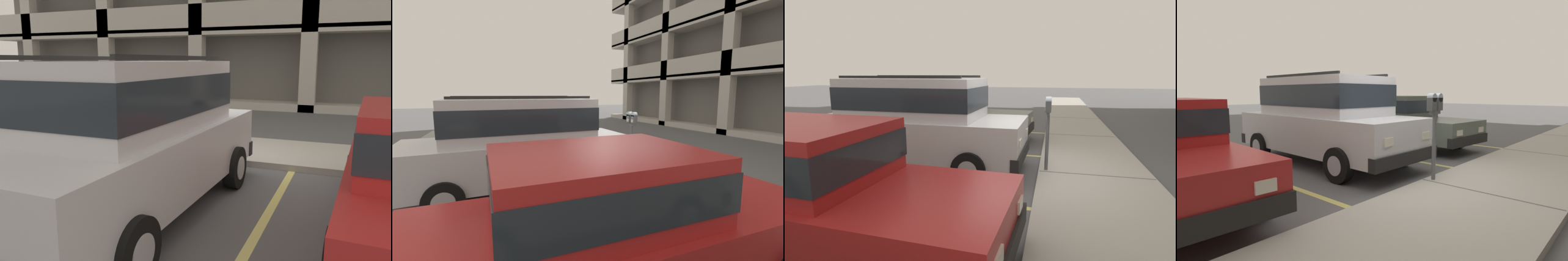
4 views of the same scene
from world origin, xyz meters
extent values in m
cube|color=#565659|center=(0.00, 0.00, -0.05)|extent=(80.00, 80.00, 0.10)
cube|color=#ADA89E|center=(0.00, 1.30, 0.06)|extent=(40.00, 2.20, 0.12)
cube|color=#606060|center=(-4.00, 1.30, 0.12)|extent=(0.03, 2.16, 0.00)
cube|color=#606060|center=(0.00, 1.30, 0.12)|extent=(0.03, 2.16, 0.00)
cube|color=#DBD16B|center=(-4.71, -1.40, 0.00)|extent=(0.12, 4.80, 0.01)
cube|color=#DBD16B|center=(-1.57, -1.40, 0.00)|extent=(0.12, 4.80, 0.01)
cube|color=#DBD16B|center=(1.57, -1.40, 0.00)|extent=(0.12, 4.80, 0.01)
cube|color=silver|center=(-0.07, -2.47, 0.73)|extent=(1.91, 4.73, 0.80)
cube|color=silver|center=(-0.07, -2.52, 1.55)|extent=(1.66, 2.94, 0.84)
cube|color=#232B33|center=(-0.07, -2.52, 1.57)|extent=(1.69, 2.96, 0.46)
cube|color=black|center=(-0.03, -0.16, 0.45)|extent=(1.88, 0.19, 0.24)
cube|color=black|center=(-0.10, -4.78, 0.45)|extent=(1.88, 0.19, 0.24)
cube|color=silver|center=(0.54, -0.12, 0.81)|extent=(0.24, 0.03, 0.14)
cube|color=silver|center=(-0.60, -0.11, 0.81)|extent=(0.24, 0.03, 0.14)
cylinder|color=black|center=(0.86, -1.03, 0.33)|extent=(0.21, 0.66, 0.66)
cylinder|color=#B2B2B7|center=(0.86, -1.03, 0.33)|extent=(0.23, 0.37, 0.36)
cylinder|color=black|center=(-0.95, -1.00, 0.33)|extent=(0.21, 0.66, 0.66)
cylinder|color=#B2B2B7|center=(-0.95, -1.00, 0.33)|extent=(0.23, 0.37, 0.36)
cylinder|color=black|center=(0.81, -3.94, 0.33)|extent=(0.21, 0.66, 0.66)
cylinder|color=#B2B2B7|center=(0.81, -3.94, 0.33)|extent=(0.23, 0.37, 0.36)
cylinder|color=black|center=(-0.99, -3.92, 0.33)|extent=(0.21, 0.66, 0.66)
cylinder|color=#B2B2B7|center=(-0.99, -3.92, 0.33)|extent=(0.23, 0.37, 0.36)
cube|color=black|center=(0.62, -2.53, 2.01)|extent=(0.09, 2.62, 0.05)
cube|color=black|center=(-0.76, -2.51, 2.01)|extent=(0.09, 2.62, 0.05)
cube|color=#5B665B|center=(-3.15, -2.45, 0.60)|extent=(2.07, 4.53, 0.60)
cube|color=#5B665B|center=(-3.18, -2.75, 1.22)|extent=(1.66, 2.10, 0.64)
cube|color=#232B33|center=(-3.18, -2.75, 1.24)|extent=(1.68, 2.13, 0.35)
cube|color=black|center=(-2.97, -0.30, 0.42)|extent=(1.74, 0.31, 0.24)
cube|color=black|center=(-3.34, -4.60, 0.42)|extent=(1.74, 0.31, 0.24)
cube|color=silver|center=(-2.44, -0.29, 0.66)|extent=(0.24, 0.05, 0.14)
cube|color=silver|center=(-3.49, -0.21, 0.66)|extent=(0.24, 0.05, 0.14)
cylinder|color=black|center=(-2.21, -1.16, 0.30)|extent=(0.21, 0.61, 0.60)
cylinder|color=#B2B2B7|center=(-2.21, -1.16, 0.30)|extent=(0.21, 0.34, 0.33)
cylinder|color=black|center=(-3.87, -1.02, 0.30)|extent=(0.21, 0.61, 0.60)
cylinder|color=#B2B2B7|center=(-3.87, -1.02, 0.30)|extent=(0.21, 0.34, 0.33)
cylinder|color=black|center=(-2.44, -3.88, 0.30)|extent=(0.21, 0.61, 0.60)
cylinder|color=#B2B2B7|center=(-2.44, -3.88, 0.30)|extent=(0.21, 0.34, 0.33)
cylinder|color=black|center=(-4.10, -3.74, 0.30)|extent=(0.21, 0.61, 0.60)
cylinder|color=#B2B2B7|center=(-4.10, -3.74, 0.30)|extent=(0.21, 0.34, 0.33)
cube|color=black|center=(3.43, 0.07, 0.42)|extent=(1.74, 0.24, 0.24)
cube|color=silver|center=(2.91, 0.14, 0.66)|extent=(0.24, 0.04, 0.14)
cylinder|color=black|center=(2.57, -0.69, 0.30)|extent=(0.19, 0.61, 0.60)
cylinder|color=#B2B2B7|center=(2.57, -0.69, 0.30)|extent=(0.19, 0.34, 0.33)
cylinder|color=black|center=(2.45, -3.41, 0.30)|extent=(0.19, 0.61, 0.60)
cylinder|color=#B2B2B7|center=(2.45, -3.41, 0.30)|extent=(0.19, 0.34, 0.33)
cylinder|color=#595B60|center=(-0.12, 0.35, 0.69)|extent=(0.07, 0.07, 1.15)
cube|color=#595B60|center=(-0.12, 0.35, 1.30)|extent=(0.28, 0.06, 0.06)
cube|color=#424447|center=(-0.22, 0.35, 1.44)|extent=(0.15, 0.11, 0.22)
cylinder|color=#8C99A3|center=(-0.22, 0.35, 1.55)|extent=(0.15, 0.11, 0.15)
cube|color=#B7B293|center=(-0.22, 0.29, 1.40)|extent=(0.08, 0.01, 0.08)
cube|color=#424447|center=(-0.02, 0.35, 1.44)|extent=(0.15, 0.11, 0.22)
cylinder|color=#8C99A3|center=(-0.02, 0.35, 1.55)|extent=(0.15, 0.11, 0.15)
cube|color=#B7B293|center=(-0.02, 0.29, 1.40)|extent=(0.08, 0.01, 0.08)
camera|label=1|loc=(2.49, -6.59, 1.99)|focal=35.00mm
camera|label=2|loc=(5.51, -3.51, 2.07)|focal=24.00mm
camera|label=3|loc=(6.07, 0.46, 2.08)|focal=28.00mm
camera|label=4|loc=(4.46, 3.03, 1.63)|focal=28.00mm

